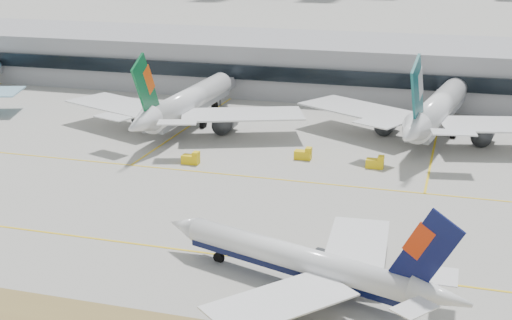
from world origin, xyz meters
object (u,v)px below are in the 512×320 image
(widebody_eva, at_px, (187,104))
(widebody_cathay, at_px, (437,111))
(terminal, at_px, (329,65))
(taxiing_airliner, at_px, (305,263))

(widebody_eva, distance_m, widebody_cathay, 58.85)
(widebody_cathay, bearing_deg, terminal, 45.21)
(taxiing_airliner, xyz_separation_m, widebody_cathay, (12.59, 81.07, 2.44))
(taxiing_airliner, xyz_separation_m, widebody_eva, (-45.62, 72.43, 2.13))
(widebody_eva, xyz_separation_m, terminal, (24.24, 53.93, 1.67))
(widebody_eva, height_order, terminal, widebody_eva)
(widebody_eva, bearing_deg, terminal, -23.10)
(taxiing_airliner, height_order, terminal, taxiing_airliner)
(widebody_cathay, bearing_deg, widebody_eva, 106.77)
(taxiing_airliner, distance_m, widebody_eva, 85.63)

